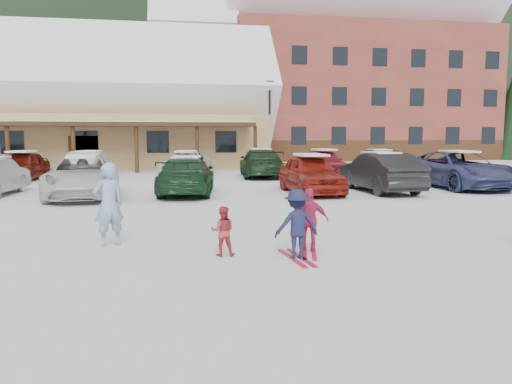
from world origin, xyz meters
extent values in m
plane|color=white|center=(0.00, 0.00, 0.00)|extent=(160.00, 160.00, 0.00)
cube|color=black|center=(0.00, 85.00, 19.00)|extent=(300.00, 70.00, 38.00)
cube|color=tan|center=(-9.00, 28.00, 1.80)|extent=(28.00, 10.00, 3.60)
cube|color=#422814|center=(-9.00, 21.80, 2.90)|extent=(25.20, 2.60, 0.25)
cube|color=white|center=(-9.00, 28.00, 5.54)|extent=(29.12, 9.69, 9.69)
cube|color=brown|center=(16.00, 38.00, 6.00)|extent=(24.00, 14.00, 12.00)
cube|color=brown|center=(0.50, 38.00, 4.50)|extent=(7.00, 12.60, 9.00)
cube|color=white|center=(16.00, 38.00, 14.69)|extent=(24.96, 13.57, 13.57)
cube|color=#422814|center=(16.00, 31.04, 0.90)|extent=(24.00, 0.10, 1.80)
cylinder|color=black|center=(5.03, 23.52, 2.81)|extent=(0.16, 0.16, 5.61)
cube|color=black|center=(5.03, 23.52, 5.74)|extent=(0.50, 0.25, 0.25)
cylinder|color=black|center=(6.00, 44.00, 0.54)|extent=(0.60, 0.60, 1.08)
cone|color=black|center=(6.00, 44.00, 5.13)|extent=(3.96, 3.96, 8.10)
cylinder|color=black|center=(34.00, 46.00, 0.69)|extent=(0.60, 0.60, 1.38)
cone|color=black|center=(34.00, 46.00, 6.55)|extent=(5.06, 5.06, 10.35)
imported|color=#8DAECA|center=(-2.82, 0.54, 0.86)|extent=(0.74, 0.64, 1.71)
imported|color=#B6323B|center=(-0.61, -0.67, 0.47)|extent=(0.50, 0.41, 0.94)
imported|color=#191D3F|center=(0.69, -1.13, 0.64)|extent=(0.87, 0.56, 1.28)
cube|color=#AE1832|center=(0.69, -1.13, 0.01)|extent=(0.35, 1.41, 0.03)
imported|color=#C42A5B|center=(1.06, -0.68, 0.62)|extent=(0.78, 0.47, 1.25)
cube|color=#AE1832|center=(1.06, -0.68, 0.01)|extent=(0.54, 1.41, 0.03)
imported|color=silver|center=(-4.75, 9.00, 0.75)|extent=(3.13, 5.67, 1.50)
imported|color=#16381F|center=(-0.99, 9.30, 0.71)|extent=(2.53, 5.10, 1.43)
imported|color=maroon|center=(3.77, 8.81, 0.75)|extent=(1.92, 4.47, 1.51)
imported|color=black|center=(6.64, 8.85, 0.78)|extent=(1.86, 4.81, 1.56)
imported|color=navy|center=(10.56, 9.72, 0.79)|extent=(2.81, 5.74, 1.57)
imported|color=maroon|center=(-8.89, 16.52, 0.73)|extent=(2.04, 4.38, 1.45)
imported|color=#B8B8BD|center=(-5.65, 16.48, 0.72)|extent=(1.95, 4.51, 1.44)
imported|color=white|center=(-0.79, 16.90, 0.70)|extent=(3.15, 5.36, 1.40)
imported|color=black|center=(3.19, 16.50, 0.76)|extent=(2.58, 5.38, 1.51)
imported|color=#A5213C|center=(6.84, 16.98, 0.73)|extent=(2.06, 4.40, 1.45)
imported|color=black|center=(10.15, 17.03, 0.71)|extent=(2.01, 4.45, 1.42)
camera|label=1|loc=(-1.53, -9.84, 2.26)|focal=35.00mm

